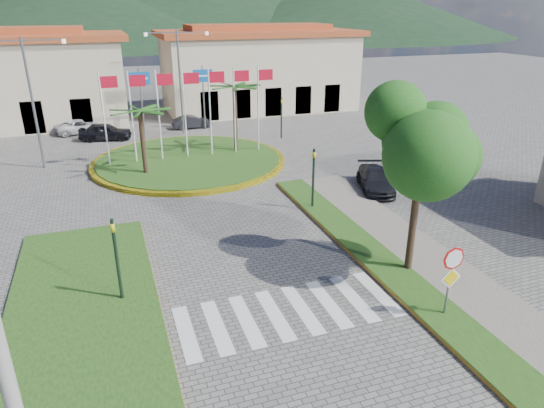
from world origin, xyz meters
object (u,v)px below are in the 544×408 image
object	(u,v)px
roundabout_island	(189,160)
stop_sign	(452,271)
white_van	(81,126)
car_dark_b	(192,122)
car_side_right	(375,180)
deciduous_tree	(423,143)
car_dark_a	(105,132)

from	to	relation	value
roundabout_island	stop_sign	world-z (taller)	roundabout_island
white_van	car_dark_b	size ratio (longest dim) A/B	1.23
roundabout_island	white_van	bearing A→B (deg)	121.99
car_dark_b	white_van	bearing A→B (deg)	78.84
car_dark_b	roundabout_island	bearing A→B (deg)	165.19
roundabout_island	stop_sign	size ratio (longest dim) A/B	4.79
car_side_right	deciduous_tree	bearing A→B (deg)	-93.09
car_dark_b	car_dark_a	bearing A→B (deg)	100.33
deciduous_tree	white_van	xyz separation A→B (m)	(-12.32, 27.93, -4.62)
car_dark_b	deciduous_tree	bearing A→B (deg)	-175.70
stop_sign	car_dark_a	size ratio (longest dim) A/B	0.68
white_van	deciduous_tree	bearing A→B (deg)	-167.09
white_van	car_dark_a	bearing A→B (deg)	-159.47
roundabout_island	car_dark_a	world-z (taller)	roundabout_island
roundabout_island	white_van	distance (m)	12.89
white_van	car_dark_b	bearing A→B (deg)	-108.89
roundabout_island	deciduous_tree	xyz separation A→B (m)	(5.50, -17.00, 5.00)
roundabout_island	stop_sign	distance (m)	20.69
roundabout_island	deciduous_tree	bearing A→B (deg)	-72.09
deciduous_tree	white_van	world-z (taller)	deciduous_tree
deciduous_tree	car_side_right	xyz separation A→B (m)	(3.49, 8.43, -4.58)
car_dark_a	car_side_right	xyz separation A→B (m)	(14.02, -16.57, -0.06)
roundabout_island	car_dark_a	bearing A→B (deg)	122.20
deciduous_tree	car_side_right	world-z (taller)	deciduous_tree
car_dark_a	car_side_right	bearing A→B (deg)	-128.12
roundabout_island	car_dark_b	size ratio (longest dim) A/B	3.91
stop_sign	deciduous_tree	size ratio (longest dim) A/B	0.39
stop_sign	car_dark_b	world-z (taller)	stop_sign
deciduous_tree	car_dark_b	xyz separation A→B (m)	(-3.50, 26.69, -4.64)
stop_sign	deciduous_tree	world-z (taller)	deciduous_tree
car_side_right	white_van	bearing A→B (deg)	148.43
deciduous_tree	white_van	bearing A→B (deg)	113.81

